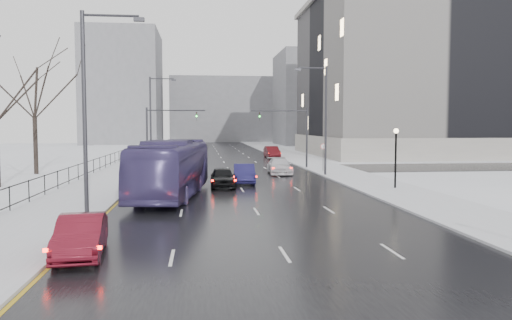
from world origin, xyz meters
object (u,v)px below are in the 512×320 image
object	(u,v)px
no_uturn_sign	(323,149)
bus	(172,168)
mast_signal_right	(297,130)
sedan_right_far	(279,166)
lamppost_r_mid	(396,149)
sedan_center_near	(223,177)
streetlight_l_near	(89,105)
streetlight_l_far	(153,117)
sedan_left_near	(81,236)
mast_signal_left	(157,131)
sedan_right_distant	(272,152)
sedan_right_near	(244,174)
sedan_center_far	(196,159)
tree_park_e	(36,175)
streetlight_r_mid	(323,115)

from	to	relation	value
no_uturn_sign	bus	distance (m)	21.15
mast_signal_right	sedan_right_far	world-z (taller)	mast_signal_right
lamppost_r_mid	sedan_center_near	distance (m)	12.77
streetlight_l_near	no_uturn_sign	size ratio (longest dim) A/B	3.70
streetlight_l_far	sedan_left_near	world-z (taller)	streetlight_l_far
bus	mast_signal_left	bearing A→B (deg)	104.88
sedan_right_distant	sedan_right_far	bearing A→B (deg)	-98.28
lamppost_r_mid	sedan_left_near	distance (m)	24.60
sedan_left_near	bus	size ratio (longest dim) A/B	0.33
streetlight_l_far	sedan_right_distant	xyz separation A→B (m)	(15.37, 13.62, -4.76)
streetlight_l_far	sedan_right_near	world-z (taller)	streetlight_l_far
sedan_center_near	sedan_left_near	bearing A→B (deg)	-107.01
mast_signal_left	sedan_center_near	xyz separation A→B (m)	(6.01, -15.41, -3.31)
sedan_left_near	sedan_center_far	size ratio (longest dim) A/B	1.04
tree_park_e	bus	xyz separation A→B (m)	(13.40, -15.85, 1.88)
sedan_right_far	sedan_center_far	bearing A→B (deg)	125.33
sedan_center_near	sedan_right_near	distance (m)	3.01
sedan_left_near	sedan_right_distant	distance (m)	53.99
sedan_center_far	sedan_center_near	bearing A→B (deg)	-79.66
sedan_center_near	sedan_right_near	bearing A→B (deg)	52.94
mast_signal_right	no_uturn_sign	xyz separation A→B (m)	(1.87, -4.00, -1.81)
tree_park_e	streetlight_l_near	bearing A→B (deg)	-67.31
mast_signal_left	sedan_right_far	distance (m)	13.60
sedan_center_near	tree_park_e	bearing A→B (deg)	146.12
tree_park_e	streetlight_l_far	bearing A→B (deg)	38.57
streetlight_r_mid	streetlight_l_near	size ratio (longest dim) A/B	1.00
bus	sedan_right_near	world-z (taller)	bus
bus	sedan_right_far	size ratio (longest dim) A/B	2.56
lamppost_r_mid	sedan_right_distant	bearing A→B (deg)	96.09
streetlight_r_mid	no_uturn_sign	size ratio (longest dim) A/B	3.70
lamppost_r_mid	sedan_right_near	xyz separation A→B (m)	(-10.50, 4.98, -2.13)
mast_signal_left	streetlight_l_far	bearing A→B (deg)	101.87
sedan_left_near	sedan_right_near	world-z (taller)	sedan_right_near
lamppost_r_mid	sedan_right_far	bearing A→B (deg)	118.14
mast_signal_left	sedan_center_far	distance (m)	8.11
tree_park_e	bus	world-z (taller)	tree_park_e
bus	sedan_center_near	xyz separation A→B (m)	(3.48, 4.43, -1.08)
tree_park_e	streetlight_l_far	size ratio (longest dim) A/B	1.35
sedan_right_far	streetlight_l_far	bearing A→B (deg)	144.14
mast_signal_left	sedan_right_far	xyz separation A→B (m)	(11.83, -5.84, -3.32)
tree_park_e	sedan_center_far	distance (m)	17.97
no_uturn_sign	bus	xyz separation A→B (m)	(-14.00, -15.85, -0.42)
streetlight_r_mid	bus	bearing A→B (deg)	-137.59
sedan_center_far	streetlight_r_mid	bearing A→B (deg)	-46.21
sedan_right_far	lamppost_r_mid	bearing A→B (deg)	-59.87
mast_signal_left	no_uturn_sign	xyz separation A→B (m)	(16.53, -4.00, -1.81)
streetlight_l_far	mast_signal_right	world-z (taller)	streetlight_l_far
streetlight_l_near	sedan_right_far	world-z (taller)	streetlight_l_near
streetlight_l_near	sedan_center_near	size ratio (longest dim) A/B	2.24
bus	sedan_center_far	size ratio (longest dim) A/B	3.13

